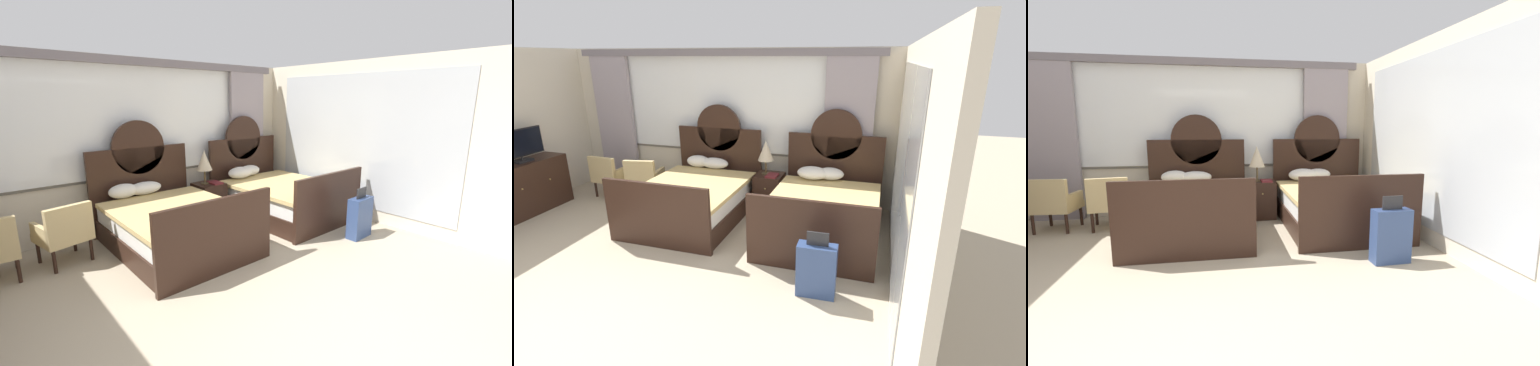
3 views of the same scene
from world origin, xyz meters
TOP-DOWN VIEW (x-y plane):
  - wall_back_window at (0.00, 4.30)m, footprint 6.20×0.22m
  - wall_right_mirror at (3.13, 1.88)m, footprint 0.08×4.90m
  - bed_near_window at (-0.00, 3.09)m, footprint 1.61×2.19m
  - bed_near_mirror at (2.12, 3.09)m, footprint 1.61×2.19m
  - nightstand_between_beds at (1.06, 3.76)m, footprint 0.47×0.49m
  - table_lamp_on_nightstand at (1.00, 3.77)m, footprint 0.27×0.27m
  - book_on_nightstand at (1.14, 3.67)m, footprint 0.18×0.26m
  - armchair_by_window_left at (-1.28, 3.51)m, footprint 0.66×0.66m
  - suitcase_on_floor at (2.30, 1.53)m, footprint 0.44×0.20m

SIDE VIEW (x-z plane):
  - suitcase_on_floor at x=2.30m, z-range -0.07..0.70m
  - nightstand_between_beds at x=1.06m, z-range 0.00..0.63m
  - bed_near_window at x=0.00m, z-range -0.51..1.23m
  - bed_near_mirror at x=2.12m, z-range -0.51..1.23m
  - armchair_by_window_left at x=-1.28m, z-range 0.04..0.84m
  - book_on_nightstand at x=1.14m, z-range 0.63..0.66m
  - table_lamp_on_nightstand at x=1.00m, z-range 0.75..1.33m
  - wall_right_mirror at x=3.13m, z-range 0.00..2.70m
  - wall_back_window at x=0.00m, z-range 0.10..2.80m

